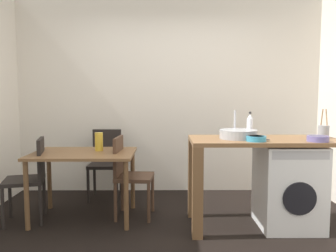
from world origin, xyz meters
TOP-DOWN VIEW (x-y plane):
  - ground_plane at (0.00, 0.00)m, footprint 5.46×5.46m
  - wall_back at (0.00, 1.75)m, footprint 4.60×0.10m
  - dining_table at (-0.94, 0.61)m, footprint 1.10×0.76m
  - chair_person_seat at (-1.49, 0.53)m, footprint 0.49×0.49m
  - chair_opposite at (-0.46, 0.67)m, footprint 0.43×0.43m
  - chair_spare_by_wall at (-0.84, 1.39)m, footprint 0.40×0.40m
  - kitchen_counter at (0.75, 0.37)m, footprint 1.50×0.68m
  - washing_machine at (1.22, 0.37)m, footprint 0.60×0.61m
  - sink_basin at (0.70, 0.37)m, footprint 0.38×0.38m
  - tap at (0.70, 0.55)m, footprint 0.02×0.02m
  - bottle_tall_green at (0.85, 0.52)m, footprint 0.07×0.07m
  - mixing_bowl at (0.83, 0.17)m, footprint 0.19×0.19m
  - utensil_crock at (1.59, 0.42)m, footprint 0.11×0.11m
  - colander at (1.41, 0.15)m, footprint 0.20×0.20m
  - vase at (-0.79, 0.71)m, footprint 0.09×0.09m
  - scissors at (0.91, 0.27)m, footprint 0.15×0.06m

SIDE VIEW (x-z plane):
  - ground_plane at x=0.00m, z-range 0.00..0.00m
  - washing_machine at x=1.22m, z-range 0.00..0.86m
  - chair_person_seat at x=-1.49m, z-range 0.06..0.96m
  - chair_opposite at x=-0.46m, z-range 0.06..0.96m
  - chair_spare_by_wall at x=-0.84m, z-range 0.06..0.96m
  - dining_table at x=-0.94m, z-range 0.27..1.01m
  - kitchen_counter at x=0.75m, z-range 0.30..1.22m
  - vase at x=-0.79m, z-range 0.74..0.94m
  - scissors at x=0.91m, z-range 0.92..0.93m
  - mixing_bowl at x=0.83m, z-range 0.92..0.98m
  - colander at x=1.41m, z-range 0.92..0.98m
  - sink_basin at x=0.70m, z-range 0.92..1.01m
  - utensil_crock at x=1.59m, z-range 0.84..1.14m
  - bottle_tall_green at x=0.85m, z-range 0.91..1.17m
  - tap at x=0.70m, z-range 0.92..1.20m
  - wall_back at x=0.00m, z-range 0.00..2.70m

